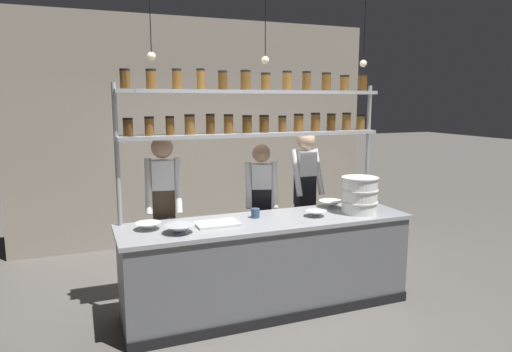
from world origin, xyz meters
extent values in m
plane|color=#5B5651|center=(0.00, 0.00, 0.00)|extent=(40.00, 40.00, 0.00)
cube|color=#9E9384|center=(0.00, 2.54, 1.61)|extent=(5.29, 0.12, 3.22)
cube|color=slate|center=(0.00, 0.00, 0.44)|extent=(2.83, 0.72, 0.88)
cube|color=#999BA0|center=(0.00, 0.00, 0.90)|extent=(2.89, 0.76, 0.04)
cube|color=black|center=(0.00, -0.36, 0.05)|extent=(2.83, 0.03, 0.10)
cylinder|color=#999BA0|center=(-1.36, 0.33, 1.12)|extent=(0.04, 0.04, 2.23)
cylinder|color=#999BA0|center=(1.36, 0.33, 1.12)|extent=(0.04, 0.04, 2.23)
cube|color=#999BA0|center=(0.00, 0.33, 1.73)|extent=(2.73, 0.28, 0.04)
cylinder|color=#513314|center=(-1.25, 0.33, 1.82)|extent=(0.09, 0.09, 0.15)
cylinder|color=black|center=(-1.25, 0.33, 1.91)|extent=(0.09, 0.09, 0.02)
cylinder|color=brown|center=(-1.06, 0.33, 1.83)|extent=(0.09, 0.09, 0.16)
cylinder|color=black|center=(-1.06, 0.33, 1.92)|extent=(0.09, 0.09, 0.02)
cylinder|color=brown|center=(-0.87, 0.33, 1.83)|extent=(0.08, 0.08, 0.16)
cylinder|color=black|center=(-0.87, 0.33, 1.92)|extent=(0.08, 0.08, 0.02)
cylinder|color=brown|center=(-0.68, 0.33, 1.84)|extent=(0.10, 0.10, 0.17)
cylinder|color=black|center=(-0.68, 0.33, 1.93)|extent=(0.10, 0.10, 0.02)
cylinder|color=#513314|center=(-0.48, 0.33, 1.84)|extent=(0.09, 0.09, 0.18)
cylinder|color=black|center=(-0.48, 0.33, 1.94)|extent=(0.09, 0.09, 0.02)
cylinder|color=brown|center=(-0.29, 0.33, 1.83)|extent=(0.09, 0.09, 0.17)
cylinder|color=black|center=(-0.29, 0.33, 1.93)|extent=(0.09, 0.09, 0.02)
cylinder|color=#513314|center=(-0.09, 0.33, 1.83)|extent=(0.10, 0.10, 0.16)
cylinder|color=black|center=(-0.09, 0.33, 1.92)|extent=(0.10, 0.10, 0.02)
cylinder|color=#513314|center=(0.09, 0.33, 1.83)|extent=(0.10, 0.10, 0.16)
cylinder|color=black|center=(0.09, 0.33, 1.92)|extent=(0.10, 0.10, 0.02)
cylinder|color=brown|center=(0.30, 0.33, 1.82)|extent=(0.08, 0.08, 0.15)
cylinder|color=black|center=(0.30, 0.33, 1.91)|extent=(0.08, 0.08, 0.02)
cylinder|color=brown|center=(0.48, 0.33, 1.83)|extent=(0.10, 0.10, 0.17)
cylinder|color=black|center=(0.48, 0.33, 1.93)|extent=(0.10, 0.10, 0.02)
cylinder|color=brown|center=(0.68, 0.33, 1.84)|extent=(0.10, 0.10, 0.17)
cylinder|color=black|center=(0.68, 0.33, 1.93)|extent=(0.10, 0.10, 0.02)
cylinder|color=#513314|center=(0.88, 0.33, 1.83)|extent=(0.09, 0.09, 0.16)
cylinder|color=black|center=(0.88, 0.33, 1.92)|extent=(0.10, 0.10, 0.02)
cylinder|color=brown|center=(1.07, 0.33, 1.84)|extent=(0.09, 0.09, 0.17)
cylinder|color=black|center=(1.07, 0.33, 1.93)|extent=(0.09, 0.09, 0.02)
cylinder|color=brown|center=(1.25, 0.33, 1.82)|extent=(0.09, 0.09, 0.15)
cylinder|color=black|center=(1.25, 0.33, 1.91)|extent=(0.09, 0.09, 0.02)
cube|color=#999BA0|center=(0.00, 0.33, 2.16)|extent=(2.73, 0.28, 0.04)
cylinder|color=brown|center=(-1.26, 0.33, 2.25)|extent=(0.09, 0.09, 0.16)
cylinder|color=black|center=(-1.26, 0.33, 2.34)|extent=(0.09, 0.09, 0.02)
cylinder|color=brown|center=(-1.03, 0.33, 2.26)|extent=(0.09, 0.09, 0.16)
cylinder|color=black|center=(-1.03, 0.33, 2.35)|extent=(0.10, 0.10, 0.02)
cylinder|color=brown|center=(-0.79, 0.33, 2.26)|extent=(0.09, 0.09, 0.17)
cylinder|color=black|center=(-0.79, 0.33, 2.35)|extent=(0.09, 0.09, 0.02)
cylinder|color=brown|center=(-0.56, 0.33, 2.26)|extent=(0.08, 0.08, 0.18)
cylinder|color=black|center=(-0.56, 0.33, 2.36)|extent=(0.08, 0.08, 0.02)
cylinder|color=#513314|center=(-0.34, 0.33, 2.26)|extent=(0.09, 0.09, 0.16)
cylinder|color=black|center=(-0.34, 0.33, 2.35)|extent=(0.09, 0.09, 0.02)
cylinder|color=brown|center=(-0.11, 0.33, 2.26)|extent=(0.10, 0.10, 0.17)
cylinder|color=black|center=(-0.11, 0.33, 2.36)|extent=(0.10, 0.10, 0.02)
cylinder|color=brown|center=(0.11, 0.33, 2.25)|extent=(0.10, 0.10, 0.15)
cylinder|color=black|center=(0.11, 0.33, 2.34)|extent=(0.10, 0.10, 0.02)
cylinder|color=brown|center=(0.34, 0.33, 2.26)|extent=(0.09, 0.09, 0.18)
cylinder|color=black|center=(0.34, 0.33, 2.36)|extent=(0.09, 0.09, 0.02)
cylinder|color=brown|center=(0.57, 0.33, 2.26)|extent=(0.09, 0.09, 0.18)
cylinder|color=black|center=(0.57, 0.33, 2.36)|extent=(0.09, 0.09, 0.02)
cylinder|color=brown|center=(0.80, 0.33, 2.26)|extent=(0.10, 0.10, 0.17)
cylinder|color=black|center=(0.80, 0.33, 2.35)|extent=(0.10, 0.10, 0.02)
cylinder|color=brown|center=(1.03, 0.33, 2.25)|extent=(0.10, 0.10, 0.15)
cylinder|color=black|center=(1.03, 0.33, 2.33)|extent=(0.10, 0.10, 0.02)
cylinder|color=#513314|center=(1.26, 0.33, 2.26)|extent=(0.10, 0.10, 0.16)
cylinder|color=black|center=(1.26, 0.33, 2.35)|extent=(0.10, 0.10, 0.02)
cylinder|color=black|center=(-0.99, 0.57, 0.42)|extent=(0.11, 0.11, 0.83)
cylinder|color=black|center=(-0.83, 0.54, 0.42)|extent=(0.11, 0.11, 0.83)
cube|color=#473828|center=(-0.91, 0.56, 1.01)|extent=(0.25, 0.21, 0.36)
cube|color=white|center=(-0.91, 0.56, 1.34)|extent=(0.25, 0.22, 0.29)
sphere|color=#A37A5B|center=(-0.91, 0.56, 1.61)|extent=(0.22, 0.22, 0.22)
cylinder|color=white|center=(-1.06, 0.52, 1.24)|extent=(0.11, 0.26, 0.55)
cylinder|color=white|center=(-0.78, 0.47, 1.24)|extent=(0.11, 0.26, 0.55)
cylinder|color=black|center=(0.12, 0.68, 0.38)|extent=(0.11, 0.11, 0.77)
cylinder|color=black|center=(0.27, 0.64, 0.38)|extent=(0.11, 0.11, 0.77)
cube|color=black|center=(0.19, 0.66, 0.94)|extent=(0.26, 0.23, 0.33)
cube|color=white|center=(0.19, 0.66, 1.24)|extent=(0.26, 0.24, 0.27)
sphere|color=#A37A5B|center=(0.19, 0.66, 1.50)|extent=(0.20, 0.20, 0.20)
cylinder|color=white|center=(0.04, 0.65, 1.15)|extent=(0.14, 0.25, 0.51)
cylinder|color=white|center=(0.31, 0.56, 1.15)|extent=(0.14, 0.25, 0.51)
cylinder|color=black|center=(0.74, 0.80, 0.41)|extent=(0.11, 0.11, 0.83)
cylinder|color=black|center=(0.90, 0.80, 0.41)|extent=(0.11, 0.11, 0.83)
cube|color=black|center=(0.82, 0.80, 1.01)|extent=(0.22, 0.17, 0.36)
cube|color=white|center=(0.82, 0.80, 1.33)|extent=(0.22, 0.18, 0.29)
sphere|color=beige|center=(0.82, 0.80, 1.61)|extent=(0.22, 0.22, 0.22)
cylinder|color=white|center=(0.68, 0.74, 1.23)|extent=(0.07, 0.25, 0.54)
cylinder|color=white|center=(0.97, 0.74, 1.23)|extent=(0.07, 0.25, 0.54)
cylinder|color=white|center=(0.99, -0.09, 0.98)|extent=(0.36, 0.36, 0.11)
cylinder|color=silver|center=(0.99, -0.09, 1.04)|extent=(0.38, 0.38, 0.01)
cylinder|color=white|center=(0.99, -0.09, 1.10)|extent=(0.36, 0.36, 0.11)
cylinder|color=silver|center=(0.99, -0.09, 1.17)|extent=(0.38, 0.38, 0.01)
cylinder|color=white|center=(0.99, -0.09, 1.23)|extent=(0.36, 0.36, 0.11)
cylinder|color=silver|center=(0.99, -0.09, 1.29)|extent=(0.38, 0.38, 0.01)
cube|color=silver|center=(-0.52, 0.00, 0.93)|extent=(0.40, 0.26, 0.02)
cylinder|color=white|center=(0.85, 0.24, 0.93)|extent=(0.12, 0.12, 0.01)
cone|color=white|center=(0.85, 0.24, 0.96)|extent=(0.27, 0.27, 0.07)
cylinder|color=silver|center=(-1.14, 0.08, 0.93)|extent=(0.11, 0.11, 0.01)
cone|color=silver|center=(-1.14, 0.08, 0.95)|extent=(0.23, 0.23, 0.06)
cylinder|color=silver|center=(0.50, -0.05, 0.93)|extent=(0.10, 0.10, 0.01)
cone|color=silver|center=(0.50, -0.05, 0.95)|extent=(0.21, 0.21, 0.06)
cylinder|color=#B2B7BC|center=(-0.90, -0.13, 0.93)|extent=(0.12, 0.12, 0.01)
cone|color=#B2B7BC|center=(-0.90, -0.13, 0.96)|extent=(0.27, 0.27, 0.08)
cylinder|color=#334C70|center=(-0.09, 0.12, 0.97)|extent=(0.09, 0.09, 0.09)
cylinder|color=black|center=(-1.07, 0.00, 2.81)|extent=(0.01, 0.01, 0.73)
sphere|color=#F9E5B2|center=(-1.07, 0.00, 2.44)|extent=(0.07, 0.07, 0.07)
cylinder|color=black|center=(-0.04, 0.00, 2.81)|extent=(0.01, 0.01, 0.73)
sphere|color=#F9E5B2|center=(-0.04, 0.00, 2.44)|extent=(0.07, 0.07, 0.07)
cylinder|color=black|center=(1.03, 0.00, 2.81)|extent=(0.01, 0.01, 0.73)
sphere|color=#F9E5B2|center=(1.03, 0.00, 2.44)|extent=(0.07, 0.07, 0.07)
camera|label=1|loc=(-1.70, -3.98, 2.08)|focal=32.00mm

